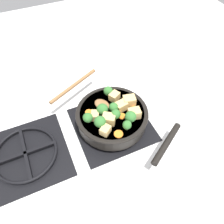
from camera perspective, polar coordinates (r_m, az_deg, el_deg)
ground_plane at (r=0.93m, az=-0.00°, el=-3.37°), size 2.40×2.40×0.00m
front_burner_grate at (r=0.93m, az=-0.00°, el=-2.94°), size 0.31×0.31×0.03m
rear_burner_grate at (r=0.91m, az=-21.56°, el=-10.22°), size 0.31×0.31×0.03m
skillet_pan at (r=0.89m, az=0.16°, el=-1.18°), size 0.41×0.36×0.06m
wooden_spoon at (r=0.93m, az=-7.18°, el=4.97°), size 0.25×0.24×0.02m
tofu_cube_center_large at (r=0.88m, az=4.53°, el=2.95°), size 0.05×0.05×0.04m
tofu_cube_near_handle at (r=0.82m, az=-0.82°, el=-1.86°), size 0.06×0.06×0.04m
tofu_cube_east_chunk at (r=0.84m, az=5.83°, el=-0.36°), size 0.04×0.05×0.04m
tofu_cube_west_chunk at (r=0.84m, az=-4.40°, el=-0.99°), size 0.05×0.04×0.03m
tofu_cube_back_piece at (r=0.86m, az=2.36°, el=1.64°), size 0.04×0.05×0.04m
tofu_cube_front_piece at (r=0.80m, az=-1.73°, el=-4.79°), size 0.05×0.05×0.03m
tofu_cube_mid_small at (r=0.90m, az=0.64°, el=4.11°), size 0.05×0.05×0.03m
broccoli_floret_near_spoon at (r=0.82m, az=4.88°, el=-1.24°), size 0.04×0.04×0.05m
broccoli_floret_center_top at (r=0.80m, az=-3.15°, el=-2.57°), size 0.04×0.04×0.05m
broccoli_floret_east_rim at (r=0.80m, az=3.94°, el=-3.42°), size 0.03×0.03×0.04m
broccoli_floret_west_rim at (r=0.85m, az=0.37°, el=1.35°), size 0.04×0.04×0.04m
broccoli_floret_north_edge at (r=0.83m, az=1.09°, el=-0.55°), size 0.04×0.04×0.05m
broccoli_floret_south_cluster at (r=0.91m, az=-1.00°, el=5.52°), size 0.04×0.04×0.05m
broccoli_floret_mid_floret at (r=0.84m, az=-2.53°, el=0.73°), size 0.05×0.05×0.05m
broccoli_floret_small_inner at (r=0.82m, az=-6.31°, el=-1.49°), size 0.04×0.04×0.05m
carrot_slice_orange_thin at (r=0.80m, az=1.71°, el=-5.78°), size 0.03×0.03×0.01m
carrot_slice_near_center at (r=0.88m, az=5.77°, el=0.88°), size 0.02×0.02×0.01m
carrot_slice_edge_slice at (r=0.87m, az=-6.10°, el=-0.07°), size 0.03×0.03×0.01m
carrot_slice_under_broccoli at (r=0.85m, az=2.62°, el=-1.10°), size 0.03×0.03×0.01m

